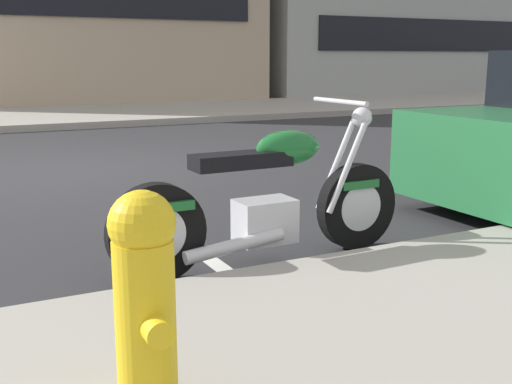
# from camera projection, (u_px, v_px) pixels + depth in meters

# --- Properties ---
(ground_plane) EXTENTS (260.00, 260.00, 0.00)m
(ground_plane) POSITION_uv_depth(u_px,v_px,m) (86.00, 169.00, 8.05)
(ground_plane) COLOR #28282B
(sidewalk_far_curb) EXTENTS (120.00, 5.00, 0.14)m
(sidewalk_far_curb) POSITION_uv_depth(u_px,v_px,m) (425.00, 101.00, 19.57)
(sidewalk_far_curb) COLOR gray
(sidewalk_far_curb) RESTS_ON ground
(parking_stall_stripe) EXTENTS (0.12, 2.20, 0.01)m
(parking_stall_stripe) POSITION_uv_depth(u_px,v_px,m) (206.00, 256.00, 4.51)
(parking_stall_stripe) COLOR silver
(parking_stall_stripe) RESTS_ON ground
(parked_motorcycle) EXTENTS (2.20, 0.62, 1.12)m
(parked_motorcycle) POSITION_uv_depth(u_px,v_px,m) (268.00, 203.00, 4.30)
(parked_motorcycle) COLOR black
(parked_motorcycle) RESTS_ON ground
(fire_hydrant) EXTENTS (0.24, 0.36, 0.82)m
(fire_hydrant) POSITION_uv_depth(u_px,v_px,m) (145.00, 296.00, 2.24)
(fire_hydrant) COLOR gold
(fire_hydrant) RESTS_ON sidewalk_near_curb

